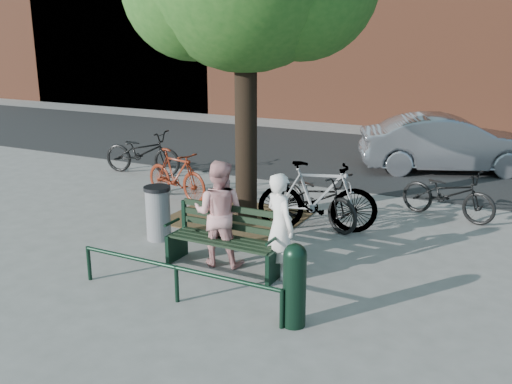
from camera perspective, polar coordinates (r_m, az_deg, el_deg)
The scene contains 15 objects.
ground at distance 8.57m, azimuth -3.23°, elevation -7.68°, with size 90.00×90.00×0.00m, color gray.
dirt_pit at distance 10.81m, azimuth -1.90°, elevation -2.55°, with size 2.40×2.00×0.02m, color brown.
road at distance 16.14m, azimuth 12.26°, elevation 3.24°, with size 40.00×7.00×0.01m, color black.
park_bench at distance 8.45m, azimuth -3.01°, elevation -4.52°, with size 1.74×0.54×0.97m.
guard_railing at distance 7.48m, azimuth -7.98°, elevation -8.03°, with size 3.06×0.06×0.51m.
person_left at distance 8.05m, azimuth 2.41°, elevation -3.40°, with size 0.56×0.37×1.53m, color white.
person_right at distance 8.48m, azimuth -3.73°, elevation -2.13°, with size 0.78×0.61×1.61m, color tan.
bollard at distance 6.80m, azimuth 3.88°, elevation -8.99°, with size 0.28×0.28×1.04m.
litter_bin at distance 9.73m, azimuth -9.77°, elevation -2.05°, with size 0.45×0.45×0.92m.
bicycle_a at distance 14.32m, azimuth -11.30°, elevation 3.91°, with size 0.72×2.06×1.08m, color black.
bicycle_b at distance 11.99m, azimuth -7.98°, elevation 1.72°, with size 0.50×1.76×1.06m, color #601D0D.
bicycle_c at distance 10.34m, azimuth 6.09°, elevation -0.60°, with size 0.67×1.94×1.02m, color black.
bicycle_d at distance 9.98m, azimuth 6.16°, elevation -0.49°, with size 0.59×2.09×1.26m, color gray.
bicycle_e at distance 11.26m, azimuth 18.66°, elevation -0.17°, with size 0.63×1.81×0.95m, color black.
parked_car at distance 15.02m, azimuth 18.70°, elevation 4.59°, with size 1.50×4.31×1.42m, color gray.
Camera 1 is at (4.02, -6.75, 3.40)m, focal length 40.00 mm.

